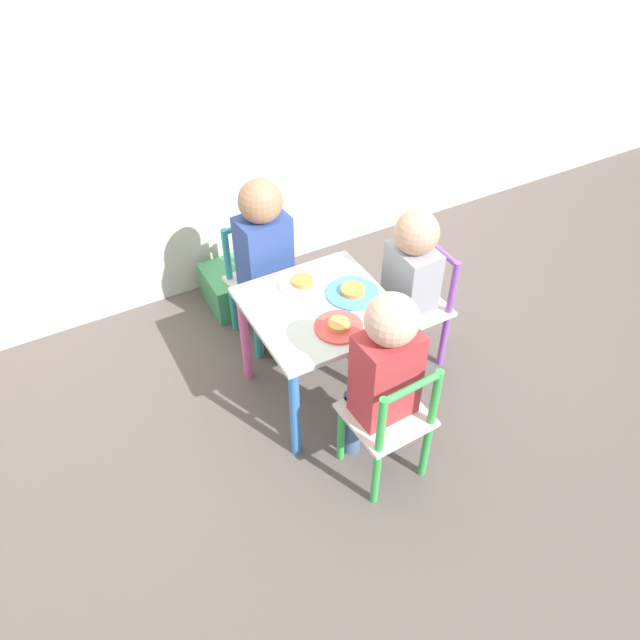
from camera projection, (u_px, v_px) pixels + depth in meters
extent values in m
plane|color=#5B514C|center=(320.00, 391.00, 2.55)|extent=(6.00, 6.00, 0.00)
cube|color=silver|center=(320.00, 308.00, 2.25)|extent=(0.51, 0.51, 0.02)
cylinder|color=#387AD1|center=(295.00, 413.00, 2.18)|extent=(0.04, 0.04, 0.44)
cylinder|color=#DB3D38|center=(399.00, 370.00, 2.34)|extent=(0.04, 0.04, 0.44)
cylinder|color=#E5599E|center=(245.00, 337.00, 2.47)|extent=(0.04, 0.04, 0.44)
cylinder|color=yellow|center=(341.00, 303.00, 2.62)|extent=(0.04, 0.04, 0.44)
cube|color=silver|center=(264.00, 283.00, 2.62)|extent=(0.28, 0.28, 0.02)
cylinder|color=teal|center=(257.00, 333.00, 2.60)|extent=(0.03, 0.03, 0.28)
cylinder|color=teal|center=(300.00, 314.00, 2.69)|extent=(0.03, 0.03, 0.28)
cylinder|color=teal|center=(233.00, 305.00, 2.74)|extent=(0.03, 0.03, 0.28)
cylinder|color=teal|center=(274.00, 288.00, 2.82)|extent=(0.03, 0.03, 0.28)
cylinder|color=teal|center=(227.00, 256.00, 2.56)|extent=(0.03, 0.03, 0.26)
cylinder|color=teal|center=(271.00, 239.00, 2.64)|extent=(0.03, 0.03, 0.26)
cylinder|color=teal|center=(247.00, 224.00, 2.52)|extent=(0.21, 0.04, 0.02)
cube|color=silver|center=(411.00, 306.00, 2.51)|extent=(0.26, 0.26, 0.02)
cylinder|color=#8E51BC|center=(373.00, 326.00, 2.64)|extent=(0.03, 0.03, 0.28)
cylinder|color=#8E51BC|center=(401.00, 357.00, 2.50)|extent=(0.03, 0.03, 0.28)
cylinder|color=#8E51BC|center=(414.00, 310.00, 2.71)|extent=(0.03, 0.03, 0.28)
cylinder|color=#8E51BC|center=(444.00, 339.00, 2.58)|extent=(0.03, 0.03, 0.28)
cylinder|color=#8E51BC|center=(421.00, 260.00, 2.53)|extent=(0.03, 0.03, 0.26)
cylinder|color=#8E51BC|center=(453.00, 289.00, 2.40)|extent=(0.03, 0.03, 0.26)
cylinder|color=#8E51BC|center=(440.00, 251.00, 2.39)|extent=(0.03, 0.21, 0.02)
cube|color=silver|center=(386.00, 415.00, 2.09)|extent=(0.27, 0.27, 0.02)
cylinder|color=green|center=(389.00, 409.00, 2.30)|extent=(0.03, 0.03, 0.28)
cylinder|color=green|center=(341.00, 433.00, 2.22)|extent=(0.03, 0.03, 0.28)
cylinder|color=green|center=(425.00, 449.00, 2.17)|extent=(0.03, 0.03, 0.28)
cylinder|color=green|center=(376.00, 477.00, 2.08)|extent=(0.03, 0.03, 0.28)
cylinder|color=green|center=(435.00, 399.00, 1.99)|extent=(0.03, 0.03, 0.26)
cylinder|color=green|center=(381.00, 427.00, 1.90)|extent=(0.03, 0.03, 0.26)
cylinder|color=green|center=(412.00, 388.00, 1.87)|extent=(0.21, 0.04, 0.02)
cylinder|color=#38383D|center=(270.00, 328.00, 2.61)|extent=(0.07, 0.07, 0.29)
cylinder|color=#38383D|center=(290.00, 319.00, 2.66)|extent=(0.07, 0.07, 0.29)
cube|color=#2D478E|center=(264.00, 253.00, 2.49)|extent=(0.21, 0.16, 0.33)
sphere|color=#A37556|center=(260.00, 201.00, 2.33)|extent=(0.17, 0.17, 0.17)
cylinder|color=#4C608E|center=(377.00, 333.00, 2.59)|extent=(0.07, 0.07, 0.29)
cylinder|color=#4C608E|center=(391.00, 348.00, 2.53)|extent=(0.07, 0.07, 0.29)
cube|color=#999EA8|center=(411.00, 278.00, 2.40)|extent=(0.14, 0.20, 0.28)
sphere|color=tan|center=(417.00, 232.00, 2.26)|extent=(0.17, 0.17, 0.17)
cylinder|color=#4C608E|center=(375.00, 412.00, 2.28)|extent=(0.07, 0.07, 0.29)
cylinder|color=#4C608E|center=(352.00, 423.00, 2.24)|extent=(0.07, 0.07, 0.29)
cube|color=#B23338|center=(386.00, 375.00, 1.99)|extent=(0.21, 0.15, 0.34)
sphere|color=#DBB293|center=(392.00, 320.00, 1.83)|extent=(0.17, 0.17, 0.17)
cylinder|color=white|center=(303.00, 284.00, 2.32)|extent=(0.18, 0.18, 0.01)
cylinder|color=#D6843D|center=(303.00, 281.00, 2.32)|extent=(0.08, 0.08, 0.02)
cylinder|color=#4C9EE0|center=(352.00, 293.00, 2.28)|extent=(0.19, 0.19, 0.01)
cylinder|color=#D6843D|center=(353.00, 290.00, 2.28)|extent=(0.09, 0.09, 0.02)
cylinder|color=#E54C47|center=(339.00, 327.00, 2.15)|extent=(0.17, 0.17, 0.01)
cylinder|color=gold|center=(339.00, 324.00, 2.14)|extent=(0.08, 0.08, 0.02)
cube|color=#3D8E56|center=(236.00, 286.00, 2.91)|extent=(0.27, 0.27, 0.18)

